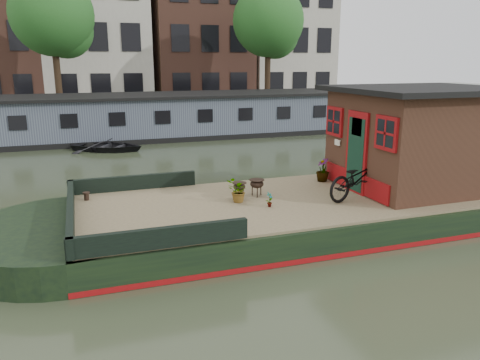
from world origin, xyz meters
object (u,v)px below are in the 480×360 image
object	(u,v)px
brazier_front	(239,190)
cabin	(420,137)
bicycle	(358,178)
brazier_rear	(257,188)
dinghy	(107,143)

from	to	relation	value
brazier_front	cabin	bearing A→B (deg)	-4.98
cabin	bicycle	world-z (taller)	cabin
brazier_front	brazier_rear	world-z (taller)	brazier_rear
brazier_rear	dinghy	world-z (taller)	brazier_rear
dinghy	brazier_rear	bearing A→B (deg)	-134.98
cabin	dinghy	size ratio (longest dim) A/B	1.31
cabin	bicycle	size ratio (longest dim) A/B	2.25
brazier_rear	dinghy	bearing A→B (deg)	104.03
bicycle	brazier_rear	bearing A→B (deg)	49.50
brazier_front	bicycle	bearing A→B (deg)	-19.14
brazier_rear	cabin	bearing A→B (deg)	-6.02
cabin	bicycle	xyz separation A→B (m)	(-2.01, -0.48, -0.76)
brazier_rear	bicycle	bearing A→B (deg)	-23.64
cabin	brazier_rear	bearing A→B (deg)	173.98
brazier_front	brazier_rear	size ratio (longest dim) A/B	0.94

